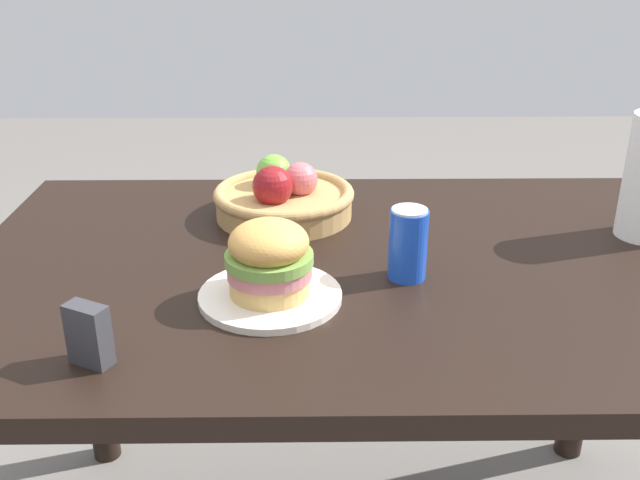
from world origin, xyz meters
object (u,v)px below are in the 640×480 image
(plate, at_px, (270,296))
(napkin_holder, at_px, (89,335))
(sandwich, at_px, (269,258))
(fruit_basket, at_px, (283,197))
(soda_can, at_px, (408,244))

(plate, relative_size, napkin_holder, 2.59)
(sandwich, relative_size, napkin_holder, 1.57)
(plate, distance_m, sandwich, 0.07)
(plate, xyz_separation_m, sandwich, (0.00, 0.00, 0.07))
(sandwich, bearing_deg, fruit_basket, 88.46)
(soda_can, relative_size, napkin_holder, 1.40)
(soda_can, bearing_deg, napkin_holder, -151.08)
(plate, xyz_separation_m, napkin_holder, (-0.24, -0.18, 0.04))
(soda_can, bearing_deg, fruit_basket, 127.80)
(sandwich, distance_m, soda_can, 0.24)
(plate, height_order, soda_can, soda_can)
(sandwich, distance_m, napkin_holder, 0.30)
(plate, bearing_deg, soda_can, 18.56)
(plate, distance_m, soda_can, 0.25)
(napkin_holder, bearing_deg, fruit_basket, 92.61)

